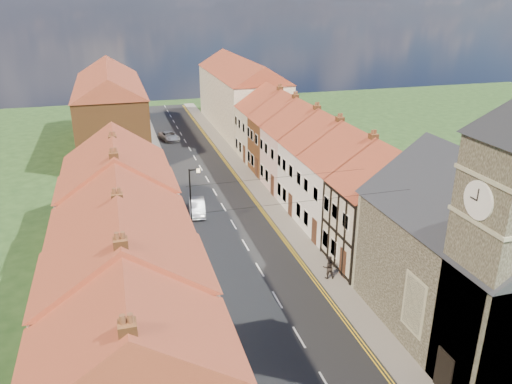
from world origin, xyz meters
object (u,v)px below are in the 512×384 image
at_px(pedestrian_left, 213,292).
at_px(pedestrian_right, 329,267).
at_px(car_distant, 169,136).
at_px(church, 483,247).
at_px(lamppost, 192,200).
at_px(car_mid, 197,207).

distance_m(pedestrian_left, pedestrian_right, 8.43).
distance_m(car_distant, pedestrian_right, 40.12).
xyz_separation_m(church, lamppost, (-13.17, 16.68, -2.34)).
bearing_deg(pedestrian_right, car_distant, -71.51).
distance_m(church, pedestrian_left, 16.03).
relative_size(car_mid, car_distant, 0.92).
bearing_deg(church, car_mid, 118.65).
relative_size(church, car_distant, 3.55).
bearing_deg(car_mid, church, -54.44).
height_order(pedestrian_left, pedestrian_right, pedestrian_left).
height_order(lamppost, car_distant, lamppost).
xyz_separation_m(lamppost, pedestrian_left, (-0.35, -9.56, -2.51)).
distance_m(church, lamppost, 21.38).
distance_m(car_mid, car_distant, 25.85).
xyz_separation_m(car_distant, pedestrian_right, (6.19, -39.64, 0.37)).
bearing_deg(car_mid, pedestrian_left, -89.07).
height_order(car_distant, pedestrian_left, pedestrian_left).
bearing_deg(pedestrian_left, pedestrian_right, -7.27).
bearing_deg(car_distant, church, -89.30).
relative_size(pedestrian_left, pedestrian_right, 1.08).
distance_m(car_distant, pedestrian_left, 40.69).
bearing_deg(church, lamppost, 128.30).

